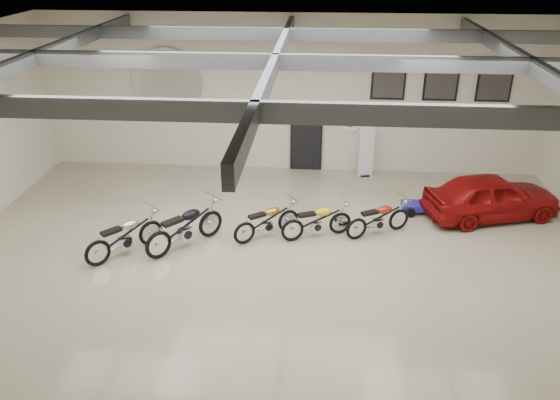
# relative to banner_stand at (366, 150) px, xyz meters

# --- Properties ---
(floor) EXTENTS (16.00, 12.00, 0.01)m
(floor) POSITION_rel_banner_stand_xyz_m (-2.44, -5.50, -0.88)
(floor) COLOR tan
(floor) RESTS_ON ground
(ceiling) EXTENTS (16.00, 12.00, 0.01)m
(ceiling) POSITION_rel_banner_stand_xyz_m (-2.44, -5.50, 4.12)
(ceiling) COLOR gray
(ceiling) RESTS_ON back_wall
(back_wall) EXTENTS (16.00, 0.02, 5.00)m
(back_wall) POSITION_rel_banner_stand_xyz_m (-2.44, 0.50, 1.62)
(back_wall) COLOR beige
(back_wall) RESTS_ON floor
(ceiling_beams) EXTENTS (15.80, 11.80, 0.32)m
(ceiling_beams) POSITION_rel_banner_stand_xyz_m (-2.44, -5.50, 3.87)
(ceiling_beams) COLOR #525659
(ceiling_beams) RESTS_ON ceiling
(door) EXTENTS (0.92, 0.08, 2.10)m
(door) POSITION_rel_banner_stand_xyz_m (-1.94, 0.45, 0.17)
(door) COLOR black
(door) RESTS_ON back_wall
(logo_plaque) EXTENTS (2.30, 0.06, 1.16)m
(logo_plaque) POSITION_rel_banner_stand_xyz_m (-6.44, 0.45, 1.92)
(logo_plaque) COLOR silver
(logo_plaque) RESTS_ON back_wall
(poster_left) EXTENTS (1.05, 0.08, 1.35)m
(poster_left) POSITION_rel_banner_stand_xyz_m (0.56, 0.46, 2.22)
(poster_left) COLOR black
(poster_left) RESTS_ON back_wall
(poster_mid) EXTENTS (1.05, 0.08, 1.35)m
(poster_mid) POSITION_rel_banner_stand_xyz_m (2.16, 0.46, 2.22)
(poster_mid) COLOR black
(poster_mid) RESTS_ON back_wall
(poster_right) EXTENTS (1.05, 0.08, 1.35)m
(poster_right) POSITION_rel_banner_stand_xyz_m (3.76, 0.46, 2.22)
(poster_right) COLOR black
(poster_right) RESTS_ON back_wall
(oil_sign) EXTENTS (0.72, 0.10, 0.72)m
(oil_sign) POSITION_rel_banner_stand_xyz_m (-0.54, 0.45, 0.82)
(oil_sign) COLOR white
(oil_sign) RESTS_ON back_wall
(banner_stand) EXTENTS (0.51, 0.29, 1.77)m
(banner_stand) POSITION_rel_banner_stand_xyz_m (0.00, 0.00, 0.00)
(banner_stand) COLOR white
(banner_stand) RESTS_ON floor
(motorcycle_silver) EXTENTS (1.83, 1.92, 1.05)m
(motorcycle_silver) POSITION_rel_banner_stand_xyz_m (-6.13, -5.37, -0.36)
(motorcycle_silver) COLOR silver
(motorcycle_silver) RESTS_ON floor
(motorcycle_black) EXTENTS (1.99, 2.11, 1.15)m
(motorcycle_black) POSITION_rel_banner_stand_xyz_m (-4.75, -4.89, -0.31)
(motorcycle_black) COLOR silver
(motorcycle_black) RESTS_ON floor
(motorcycle_gold) EXTENTS (1.84, 1.55, 0.96)m
(motorcycle_gold) POSITION_rel_banner_stand_xyz_m (-2.79, -4.24, -0.40)
(motorcycle_gold) COLOR silver
(motorcycle_gold) RESTS_ON floor
(motorcycle_yellow) EXTENTS (1.95, 1.23, 0.97)m
(motorcycle_yellow) POSITION_rel_banner_stand_xyz_m (-1.51, -4.15, -0.40)
(motorcycle_yellow) COLOR silver
(motorcycle_yellow) RESTS_ON floor
(motorcycle_red) EXTENTS (1.89, 1.36, 0.95)m
(motorcycle_red) POSITION_rel_banner_stand_xyz_m (0.08, -3.88, -0.41)
(motorcycle_red) COLOR silver
(motorcycle_red) RESTS_ON floor
(go_kart) EXTENTS (1.53, 0.74, 0.55)m
(go_kart) POSITION_rel_banner_stand_xyz_m (1.61, -2.52, -0.61)
(go_kart) COLOR navy
(go_kart) RESTS_ON floor
(vintage_car) EXTENTS (2.45, 3.95, 1.26)m
(vintage_car) POSITION_rel_banner_stand_xyz_m (3.23, -2.65, -0.26)
(vintage_car) COLOR maroon
(vintage_car) RESTS_ON floor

